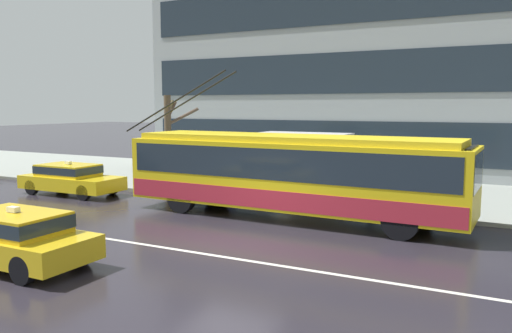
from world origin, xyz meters
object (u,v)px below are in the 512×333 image
at_px(pedestrian_at_shelter, 371,159).
at_px(taxi_queued_behind_bus, 70,178).
at_px(street_tree_bare, 169,135).
at_px(bus_shelter, 305,149).
at_px(taxi_oncoming_near, 12,236).
at_px(trolleybus, 291,172).
at_px(pedestrian_approaching_curb, 233,153).

bearing_deg(pedestrian_at_shelter, taxi_queued_behind_bus, -165.91).
height_order(taxi_queued_behind_bus, street_tree_bare, street_tree_bare).
xyz_separation_m(bus_shelter, street_tree_bare, (-7.01, 0.65, 0.35)).
distance_m(taxi_oncoming_near, street_tree_bare, 12.31).
bearing_deg(street_tree_bare, taxi_queued_behind_bus, -119.59).
xyz_separation_m(trolleybus, taxi_oncoming_near, (-3.72, -7.66, -0.81)).
height_order(taxi_oncoming_near, pedestrian_approaching_curb, pedestrian_approaching_curb).
bearing_deg(trolleybus, taxi_queued_behind_bus, -179.60).
height_order(trolleybus, pedestrian_at_shelter, trolleybus).
distance_m(taxi_queued_behind_bus, street_tree_bare, 4.79).
distance_m(taxi_oncoming_near, bus_shelter, 11.32).
height_order(trolleybus, taxi_queued_behind_bus, trolleybus).
distance_m(pedestrian_at_shelter, pedestrian_approaching_curb, 5.83).
distance_m(taxi_queued_behind_bus, taxi_oncoming_near, 9.86).
bearing_deg(pedestrian_at_shelter, street_tree_bare, 174.57).
relative_size(taxi_queued_behind_bus, pedestrian_approaching_curb, 2.25).
distance_m(trolleybus, taxi_queued_behind_bus, 10.04).
relative_size(taxi_queued_behind_bus, pedestrian_at_shelter, 2.19).
bearing_deg(taxi_queued_behind_bus, street_tree_bare, 60.41).
bearing_deg(pedestrian_approaching_curb, taxi_oncoming_near, -88.86).
bearing_deg(taxi_queued_behind_bus, pedestrian_at_shelter, 14.09).
xyz_separation_m(bus_shelter, pedestrian_at_shelter, (2.67, -0.27, -0.22)).
bearing_deg(street_tree_bare, pedestrian_at_shelter, -5.43).
xyz_separation_m(taxi_oncoming_near, street_tree_bare, (-4.08, 11.50, 1.67)).
distance_m(taxi_queued_behind_bus, pedestrian_at_shelter, 12.32).
xyz_separation_m(taxi_queued_behind_bus, pedestrian_approaching_curb, (6.08, 3.07, 1.03)).
distance_m(taxi_oncoming_near, pedestrian_at_shelter, 12.02).
xyz_separation_m(bus_shelter, pedestrian_approaching_curb, (-3.15, -0.19, -0.28)).
bearing_deg(pedestrian_approaching_curb, pedestrian_at_shelter, -0.84).
bearing_deg(pedestrian_at_shelter, taxi_oncoming_near, -117.95).
bearing_deg(pedestrian_at_shelter, bus_shelter, 174.16).
xyz_separation_m(taxi_oncoming_near, pedestrian_approaching_curb, (-0.21, 10.66, 1.03)).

